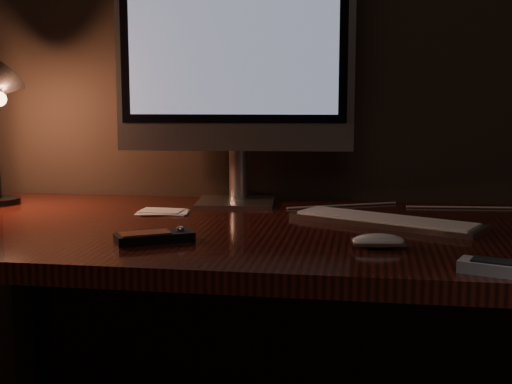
# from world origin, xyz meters

# --- Properties ---
(desk) EXTENTS (1.60, 0.75, 0.75)m
(desk) POSITION_xyz_m (0.00, 1.93, 0.62)
(desk) COLOR #3F140E
(desk) RESTS_ON ground
(monitor) EXTENTS (0.59, 0.19, 0.62)m
(monitor) POSITION_xyz_m (-0.14, 2.13, 1.12)
(monitor) COLOR silver
(monitor) RESTS_ON desk
(keyboard) EXTENTS (0.43, 0.28, 0.02)m
(keyboard) POSITION_xyz_m (0.23, 1.93, 0.76)
(keyboard) COLOR silver
(keyboard) RESTS_ON desk
(mouse) EXTENTS (0.10, 0.06, 0.02)m
(mouse) POSITION_xyz_m (0.21, 1.69, 0.76)
(mouse) COLOR white
(mouse) RESTS_ON desk
(media_remote) EXTENTS (0.16, 0.12, 0.03)m
(media_remote) POSITION_xyz_m (-0.21, 1.67, 0.76)
(media_remote) COLOR black
(media_remote) RESTS_ON desk
(papers) EXTENTS (0.12, 0.09, 0.01)m
(papers) POSITION_xyz_m (-0.29, 1.98, 0.75)
(papers) COLOR white
(papers) RESTS_ON desk
(cable) EXTENTS (0.55, 0.13, 0.00)m
(cable) POSITION_xyz_m (0.27, 2.14, 0.75)
(cable) COLOR white
(cable) RESTS_ON desk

